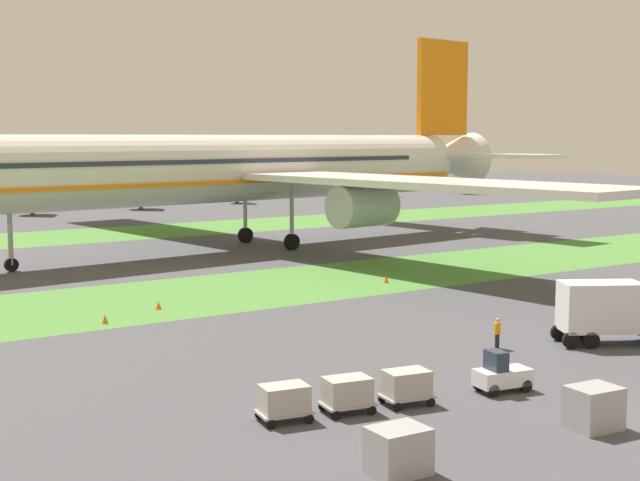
{
  "coord_description": "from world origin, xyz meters",
  "views": [
    {
      "loc": [
        -32.87,
        -19.97,
        11.77
      ],
      "look_at": [
        4.64,
        35.14,
        4.0
      ],
      "focal_mm": 49.99,
      "sensor_mm": 36.0,
      "label": 1
    }
  ],
  "objects_px": {
    "baggage_tug": "(501,375)",
    "ground_crew_loader": "(497,332)",
    "cargo_dolly_lead": "(407,384)",
    "uld_container_1": "(594,408)",
    "airliner": "(250,168)",
    "taxiway_marker_1": "(158,305)",
    "cargo_dolly_second": "(347,392)",
    "catering_truck": "(616,310)",
    "taxiway_marker_2": "(105,319)",
    "uld_container_0": "(398,451)",
    "taxiway_marker_0": "(386,279)",
    "cargo_dolly_third": "(284,400)"
  },
  "relations": [
    {
      "from": "cargo_dolly_second",
      "to": "cargo_dolly_third",
      "type": "height_order",
      "value": "same"
    },
    {
      "from": "airliner",
      "to": "uld_container_1",
      "type": "bearing_deg",
      "value": 157.1
    },
    {
      "from": "cargo_dolly_lead",
      "to": "catering_truck",
      "type": "xyz_separation_m",
      "value": [
        17.36,
        2.28,
        1.03
      ]
    },
    {
      "from": "airliner",
      "to": "baggage_tug",
      "type": "xyz_separation_m",
      "value": [
        -17.26,
        -53.42,
        -7.72
      ]
    },
    {
      "from": "cargo_dolly_lead",
      "to": "taxiway_marker_1",
      "type": "distance_m",
      "value": 26.52
    },
    {
      "from": "cargo_dolly_lead",
      "to": "uld_container_0",
      "type": "height_order",
      "value": "uld_container_0"
    },
    {
      "from": "catering_truck",
      "to": "uld_container_1",
      "type": "height_order",
      "value": "catering_truck"
    },
    {
      "from": "baggage_tug",
      "to": "cargo_dolly_lead",
      "type": "relative_size",
      "value": 1.15
    },
    {
      "from": "cargo_dolly_second",
      "to": "ground_crew_loader",
      "type": "height_order",
      "value": "ground_crew_loader"
    },
    {
      "from": "taxiway_marker_1",
      "to": "taxiway_marker_2",
      "type": "distance_m",
      "value": 5.36
    },
    {
      "from": "airliner",
      "to": "catering_truck",
      "type": "height_order",
      "value": "airliner"
    },
    {
      "from": "cargo_dolly_second",
      "to": "taxiway_marker_0",
      "type": "distance_m",
      "value": 34.5
    },
    {
      "from": "taxiway_marker_0",
      "to": "taxiway_marker_1",
      "type": "height_order",
      "value": "taxiway_marker_0"
    },
    {
      "from": "airliner",
      "to": "cargo_dolly_third",
      "type": "bearing_deg",
      "value": 145.54
    },
    {
      "from": "baggage_tug",
      "to": "ground_crew_loader",
      "type": "distance_m",
      "value": 8.61
    },
    {
      "from": "taxiway_marker_2",
      "to": "taxiway_marker_1",
      "type": "bearing_deg",
      "value": 27.44
    },
    {
      "from": "ground_crew_loader",
      "to": "uld_container_1",
      "type": "bearing_deg",
      "value": -146.24
    },
    {
      "from": "cargo_dolly_second",
      "to": "uld_container_0",
      "type": "distance_m",
      "value": 7.13
    },
    {
      "from": "cargo_dolly_lead",
      "to": "uld_container_1",
      "type": "relative_size",
      "value": 1.22
    },
    {
      "from": "uld_container_1",
      "to": "taxiway_marker_1",
      "type": "distance_m",
      "value": 33.57
    },
    {
      "from": "cargo_dolly_second",
      "to": "uld_container_1",
      "type": "height_order",
      "value": "uld_container_1"
    },
    {
      "from": "baggage_tug",
      "to": "taxiway_marker_1",
      "type": "relative_size",
      "value": 5.12
    },
    {
      "from": "cargo_dolly_lead",
      "to": "taxiway_marker_2",
      "type": "distance_m",
      "value": 24.52
    },
    {
      "from": "cargo_dolly_lead",
      "to": "taxiway_marker_1",
      "type": "height_order",
      "value": "cargo_dolly_lead"
    },
    {
      "from": "cargo_dolly_second",
      "to": "uld_container_0",
      "type": "xyz_separation_m",
      "value": [
        -2.61,
        -6.63,
        -0.09
      ]
    },
    {
      "from": "taxiway_marker_0",
      "to": "taxiway_marker_2",
      "type": "distance_m",
      "value": 24.77
    },
    {
      "from": "cargo_dolly_lead",
      "to": "taxiway_marker_2",
      "type": "relative_size",
      "value": 4.12
    },
    {
      "from": "uld_container_0",
      "to": "uld_container_1",
      "type": "xyz_separation_m",
      "value": [
        9.62,
        -0.69,
        0.04
      ]
    },
    {
      "from": "taxiway_marker_1",
      "to": "taxiway_marker_2",
      "type": "xyz_separation_m",
      "value": [
        -4.75,
        -2.47,
        0.02
      ]
    },
    {
      "from": "uld_container_1",
      "to": "taxiway_marker_2",
      "type": "relative_size",
      "value": 3.38
    },
    {
      "from": "baggage_tug",
      "to": "cargo_dolly_lead",
      "type": "xyz_separation_m",
      "value": [
        -4.94,
        0.92,
        0.1
      ]
    },
    {
      "from": "cargo_dolly_second",
      "to": "catering_truck",
      "type": "bearing_deg",
      "value": 105.48
    },
    {
      "from": "ground_crew_loader",
      "to": "taxiway_marker_2",
      "type": "height_order",
      "value": "ground_crew_loader"
    },
    {
      "from": "baggage_tug",
      "to": "taxiway_marker_2",
      "type": "height_order",
      "value": "baggage_tug"
    },
    {
      "from": "catering_truck",
      "to": "uld_container_0",
      "type": "relative_size",
      "value": 3.58
    },
    {
      "from": "catering_truck",
      "to": "taxiway_marker_0",
      "type": "relative_size",
      "value": 11.73
    },
    {
      "from": "cargo_dolly_lead",
      "to": "ground_crew_loader",
      "type": "relative_size",
      "value": 1.4
    },
    {
      "from": "taxiway_marker_1",
      "to": "airliner",
      "type": "bearing_deg",
      "value": 49.49
    },
    {
      "from": "baggage_tug",
      "to": "taxiway_marker_2",
      "type": "xyz_separation_m",
      "value": [
        -9.7,
        24.96,
        -0.52
      ]
    },
    {
      "from": "cargo_dolly_second",
      "to": "uld_container_1",
      "type": "xyz_separation_m",
      "value": [
        7.01,
        -7.33,
        -0.04
      ]
    },
    {
      "from": "cargo_dolly_third",
      "to": "taxiway_marker_2",
      "type": "distance_m",
      "value": 23.01
    },
    {
      "from": "ground_crew_loader",
      "to": "taxiway_marker_2",
      "type": "distance_m",
      "value": 24.49
    },
    {
      "from": "baggage_tug",
      "to": "uld_container_1",
      "type": "xyz_separation_m",
      "value": [
        -0.78,
        -5.88,
        0.06
      ]
    },
    {
      "from": "catering_truck",
      "to": "taxiway_marker_0",
      "type": "height_order",
      "value": "catering_truck"
    },
    {
      "from": "airliner",
      "to": "cargo_dolly_second",
      "type": "relative_size",
      "value": 36.2
    },
    {
      "from": "uld_container_0",
      "to": "taxiway_marker_1",
      "type": "xyz_separation_m",
      "value": [
        5.45,
        32.61,
        -0.56
      ]
    },
    {
      "from": "cargo_dolly_third",
      "to": "uld_container_1",
      "type": "bearing_deg",
      "value": 61.99
    },
    {
      "from": "cargo_dolly_lead",
      "to": "taxiway_marker_2",
      "type": "xyz_separation_m",
      "value": [
        -4.76,
        24.04,
        -0.62
      ]
    },
    {
      "from": "taxiway_marker_2",
      "to": "airliner",
      "type": "bearing_deg",
      "value": 46.55
    },
    {
      "from": "uld_container_1",
      "to": "taxiway_marker_1",
      "type": "height_order",
      "value": "uld_container_1"
    }
  ]
}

